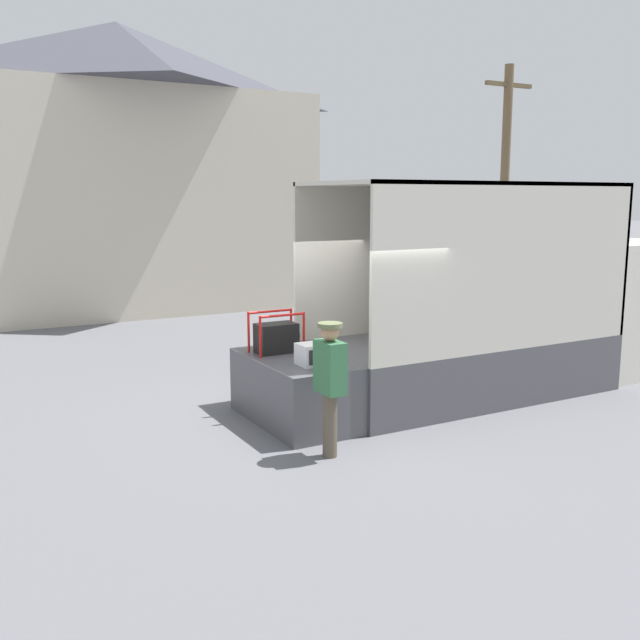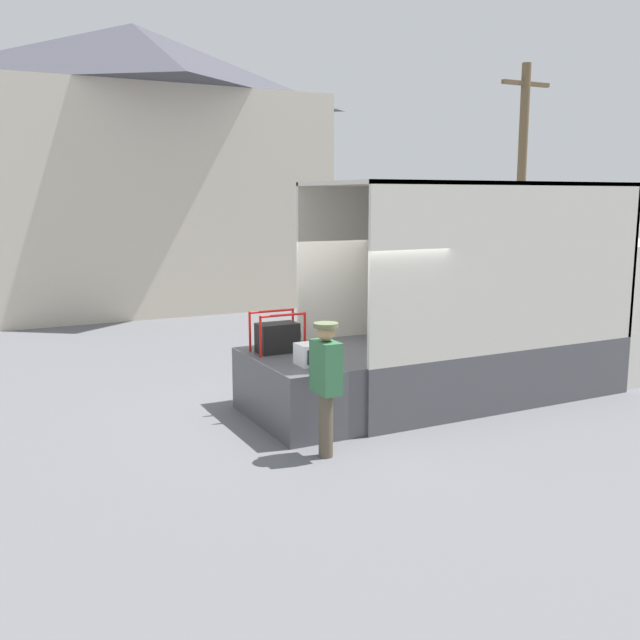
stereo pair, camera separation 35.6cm
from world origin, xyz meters
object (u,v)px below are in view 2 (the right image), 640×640
at_px(microwave, 317,354).
at_px(utility_pole, 521,179).
at_px(portable_generator, 279,337).
at_px(box_truck, 543,326).
at_px(worker_person, 326,376).

distance_m(microwave, utility_pole, 14.68).
bearing_deg(portable_generator, utility_pole, 33.70).
relative_size(box_truck, utility_pole, 0.99).
xyz_separation_m(box_truck, worker_person, (-4.96, -1.47, 0.02)).
relative_size(portable_generator, utility_pole, 0.10).
distance_m(box_truck, worker_person, 5.17).
relative_size(box_truck, portable_generator, 9.74).
bearing_deg(utility_pole, microwave, -142.83).
bearing_deg(utility_pole, worker_person, -140.78).
height_order(portable_generator, worker_person, worker_person).
relative_size(worker_person, utility_pole, 0.24).
xyz_separation_m(worker_person, utility_pole, (11.88, 9.69, 2.71)).
height_order(box_truck, utility_pole, utility_pole).
height_order(worker_person, utility_pole, utility_pole).
relative_size(box_truck, worker_person, 4.22).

